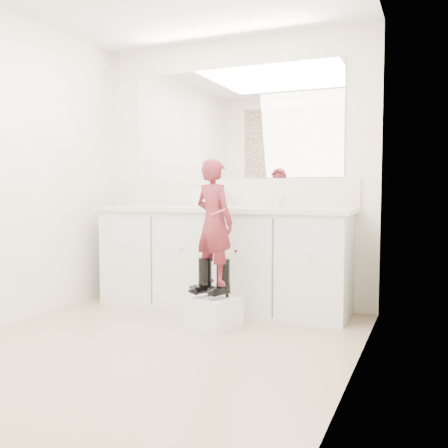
% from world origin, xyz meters
% --- Properties ---
extents(floor, '(3.00, 3.00, 0.00)m').
position_xyz_m(floor, '(0.00, 0.00, 0.00)').
color(floor, '#90745E').
rests_on(floor, ground).
extents(wall_back, '(2.60, 0.00, 2.60)m').
position_xyz_m(wall_back, '(0.00, 1.50, 1.20)').
color(wall_back, beige).
rests_on(wall_back, floor).
extents(wall_right, '(0.00, 3.00, 3.00)m').
position_xyz_m(wall_right, '(1.30, 0.00, 1.20)').
color(wall_right, beige).
rests_on(wall_right, floor).
extents(vanity_cabinet, '(2.20, 0.55, 0.85)m').
position_xyz_m(vanity_cabinet, '(0.00, 1.23, 0.42)').
color(vanity_cabinet, silver).
rests_on(vanity_cabinet, floor).
extents(countertop, '(2.28, 0.58, 0.04)m').
position_xyz_m(countertop, '(0.00, 1.21, 0.87)').
color(countertop, beige).
rests_on(countertop, vanity_cabinet).
extents(backsplash, '(2.28, 0.03, 0.25)m').
position_xyz_m(backsplash, '(0.00, 1.49, 1.02)').
color(backsplash, beige).
rests_on(backsplash, countertop).
extents(mirror, '(2.00, 0.02, 1.00)m').
position_xyz_m(mirror, '(0.00, 1.49, 1.64)').
color(mirror, white).
rests_on(mirror, wall_back).
extents(faucet, '(0.08, 0.08, 0.10)m').
position_xyz_m(faucet, '(0.00, 1.38, 0.94)').
color(faucet, silver).
rests_on(faucet, countertop).
extents(cup, '(0.15, 0.15, 0.10)m').
position_xyz_m(cup, '(0.50, 1.24, 0.94)').
color(cup, beige).
rests_on(cup, countertop).
extents(soap_bottle, '(0.09, 0.10, 0.21)m').
position_xyz_m(soap_bottle, '(-0.23, 1.25, 0.99)').
color(soap_bottle, silver).
rests_on(soap_bottle, countertop).
extents(step_stool, '(0.44, 0.40, 0.23)m').
position_xyz_m(step_stool, '(0.18, 0.62, 0.11)').
color(step_stool, silver).
rests_on(step_stool, floor).
extents(boot_left, '(0.17, 0.22, 0.30)m').
position_xyz_m(boot_left, '(0.11, 0.64, 0.38)').
color(boot_left, black).
rests_on(boot_left, step_stool).
extents(boot_right, '(0.17, 0.22, 0.30)m').
position_xyz_m(boot_right, '(0.26, 0.64, 0.38)').
color(boot_right, black).
rests_on(boot_right, step_stool).
extents(toddler, '(0.40, 0.33, 0.94)m').
position_xyz_m(toddler, '(0.18, 0.64, 0.80)').
color(toddler, '#A5333E').
rests_on(toddler, step_stool).
extents(toothbrush, '(0.13, 0.06, 0.06)m').
position_xyz_m(toothbrush, '(0.25, 0.56, 0.88)').
color(toothbrush, '#D5537F').
rests_on(toothbrush, toddler).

